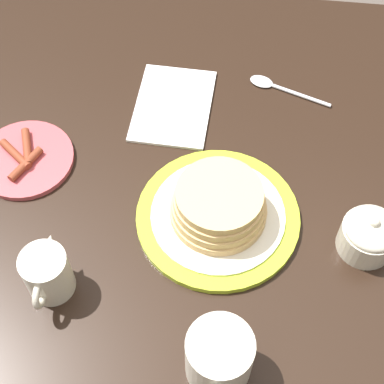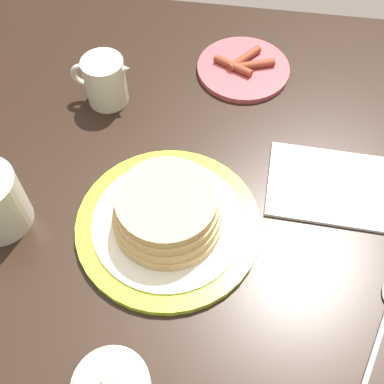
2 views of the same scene
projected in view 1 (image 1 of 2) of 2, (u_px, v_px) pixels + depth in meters
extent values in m
plane|color=#51473F|center=(194.00, 367.00, 1.58)|extent=(8.00, 8.00, 0.00)
cube|color=black|center=(196.00, 229.00, 0.96)|extent=(1.18, 1.00, 0.03)
cube|color=black|center=(57.00, 114.00, 1.60)|extent=(0.07, 0.07, 0.72)
cylinder|color=#AAC628|center=(218.00, 217.00, 0.95)|extent=(0.27, 0.27, 0.01)
cylinder|color=beige|center=(218.00, 214.00, 0.95)|extent=(0.22, 0.22, 0.00)
cylinder|color=tan|center=(218.00, 211.00, 0.94)|extent=(0.16, 0.16, 0.02)
cylinder|color=tan|center=(219.00, 206.00, 0.92)|extent=(0.15, 0.15, 0.02)
cylinder|color=tan|center=(219.00, 200.00, 0.91)|extent=(0.14, 0.14, 0.02)
cylinder|color=tan|center=(219.00, 195.00, 0.90)|extent=(0.14, 0.14, 0.02)
cylinder|color=#B2474C|center=(26.00, 159.00, 1.02)|extent=(0.17, 0.17, 0.01)
cylinder|color=brown|center=(27.00, 147.00, 1.02)|extent=(0.08, 0.04, 0.01)
cylinder|color=brown|center=(26.00, 164.00, 1.00)|extent=(0.07, 0.05, 0.01)
cylinder|color=brown|center=(15.00, 154.00, 1.01)|extent=(0.06, 0.07, 0.01)
cylinder|color=beige|center=(219.00, 357.00, 0.78)|extent=(0.09, 0.09, 0.10)
cylinder|color=brown|center=(220.00, 347.00, 0.75)|extent=(0.08, 0.08, 0.00)
cylinder|color=beige|center=(48.00, 273.00, 0.86)|extent=(0.07, 0.07, 0.08)
cone|color=beige|center=(49.00, 245.00, 0.85)|extent=(0.04, 0.03, 0.04)
torus|color=beige|center=(40.00, 293.00, 0.83)|extent=(0.05, 0.01, 0.05)
cylinder|color=beige|center=(367.00, 238.00, 0.91)|extent=(0.09, 0.09, 0.05)
ellipsoid|color=beige|center=(372.00, 228.00, 0.89)|extent=(0.08, 0.08, 0.03)
sphere|color=beige|center=(375.00, 222.00, 0.87)|extent=(0.02, 0.02, 0.02)
cube|color=white|center=(173.00, 106.00, 1.09)|extent=(0.19, 0.14, 0.01)
cylinder|color=silver|center=(301.00, 95.00, 1.10)|extent=(0.05, 0.11, 0.01)
ellipsoid|color=silver|center=(262.00, 82.00, 1.12)|extent=(0.04, 0.05, 0.01)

